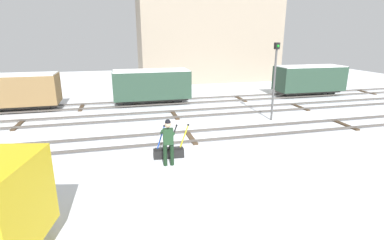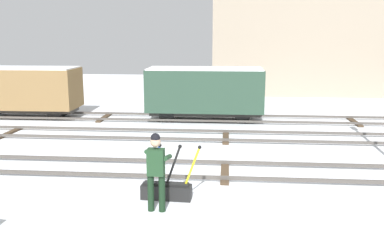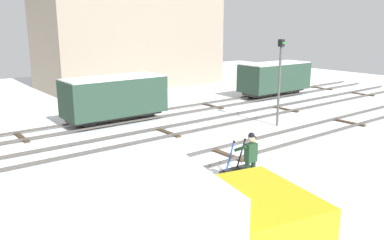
{
  "view_description": "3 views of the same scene",
  "coord_description": "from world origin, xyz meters",
  "views": [
    {
      "loc": [
        -3.14,
        -13.03,
        4.83
      ],
      "look_at": [
        0.08,
        0.08,
        0.9
      ],
      "focal_mm": 27.39,
      "sensor_mm": 36.0,
      "label": 1
    },
    {
      "loc": [
        0.03,
        -11.79,
        4.0
      ],
      "look_at": [
        -1.17,
        2.43,
        1.09
      ],
      "focal_mm": 39.59,
      "sensor_mm": 36.0,
      "label": 2
    },
    {
      "loc": [
        -10.49,
        -11.21,
        5.22
      ],
      "look_at": [
        -0.23,
        2.01,
        1.13
      ],
      "focal_mm": 37.24,
      "sensor_mm": 36.0,
      "label": 3
    }
  ],
  "objects": [
    {
      "name": "switch_lever_frame",
      "position": [
        -1.41,
        -2.02,
        0.24
      ],
      "size": [
        1.49,
        0.43,
        1.41
      ],
      "rotation": [
        0.0,
        0.0,
        -0.06
      ],
      "color": "black",
      "rests_on": "ground_plane"
    },
    {
      "name": "freight_car_mid_siding",
      "position": [
        -9.79,
        7.72,
        1.4
      ],
      "size": [
        5.26,
        2.15,
        2.44
      ],
      "rotation": [
        0.0,
        0.0,
        0.01
      ],
      "color": "#2D2B28",
      "rests_on": "ground_plane"
    },
    {
      "name": "track_main_line",
      "position": [
        0.0,
        0.0,
        0.11
      ],
      "size": [
        44.0,
        1.94,
        0.18
      ],
      "color": "#4C4742",
      "rests_on": "ground_plane"
    },
    {
      "name": "ground_plane",
      "position": [
        0.0,
        0.0,
        0.0
      ],
      "size": [
        60.0,
        60.0,
        0.0
      ],
      "primitive_type": "plane",
      "color": "silver"
    },
    {
      "name": "track_siding_far",
      "position": [
        0.0,
        7.72,
        0.11
      ],
      "size": [
        44.0,
        1.94,
        0.18
      ],
      "color": "#4C4742",
      "rests_on": "ground_plane"
    },
    {
      "name": "track_siding_near",
      "position": [
        0.0,
        4.24,
        0.11
      ],
      "size": [
        44.0,
        1.94,
        0.18
      ],
      "color": "#4C4742",
      "rests_on": "ground_plane"
    },
    {
      "name": "rail_worker",
      "position": [
        -1.54,
        -2.74,
        1.05
      ],
      "size": [
        0.56,
        0.7,
        1.84
      ],
      "rotation": [
        0.0,
        0.0,
        -0.06
      ],
      "color": "black",
      "rests_on": "ground_plane"
    },
    {
      "name": "apartment_building",
      "position": [
        6.41,
        19.04,
        5.61
      ],
      "size": [
        15.04,
        7.1,
        11.2
      ],
      "color": "gray",
      "rests_on": "ground_plane"
    },
    {
      "name": "freight_car_near_switch",
      "position": [
        -1.01,
        7.72,
        1.41
      ],
      "size": [
        5.35,
        2.19,
        2.47
      ],
      "rotation": [
        0.0,
        0.0,
        0.0
      ],
      "color": "#2D2B28",
      "rests_on": "ground_plane"
    }
  ]
}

